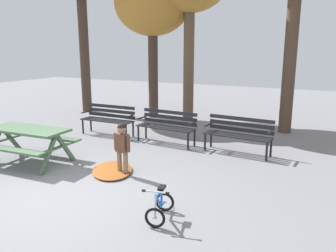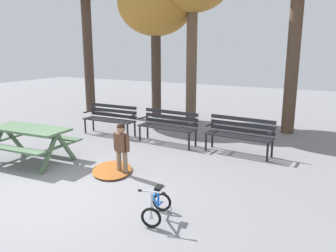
{
  "view_description": "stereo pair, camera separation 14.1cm",
  "coord_description": "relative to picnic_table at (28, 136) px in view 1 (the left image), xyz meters",
  "views": [
    {
      "loc": [
        4.12,
        -3.84,
        2.45
      ],
      "look_at": [
        0.94,
        2.33,
        0.85
      ],
      "focal_mm": 36.25,
      "sensor_mm": 36.0,
      "label": 1
    },
    {
      "loc": [
        4.25,
        -3.78,
        2.45
      ],
      "look_at": [
        0.94,
        2.33,
        0.85
      ],
      "focal_mm": 36.25,
      "sensor_mm": 36.0,
      "label": 2
    }
  ],
  "objects": [
    {
      "name": "ground",
      "position": [
        1.81,
        -1.07,
        -0.59
      ],
      "size": [
        36.0,
        36.0,
        0.0
      ],
      "primitive_type": "plane",
      "color": "gray"
    },
    {
      "name": "picnic_table",
      "position": [
        0.0,
        0.0,
        0.0
      ],
      "size": [
        1.88,
        1.45,
        0.79
      ],
      "color": "#4C6B4C",
      "rests_on": "ground"
    },
    {
      "name": "park_bench_far_left",
      "position": [
        0.05,
        2.79,
        -0.08
      ],
      "size": [
        1.61,
        0.47,
        0.85
      ],
      "color": "#232328",
      "rests_on": "ground"
    },
    {
      "name": "park_bench_left",
      "position": [
        1.96,
        2.76,
        -0.08
      ],
      "size": [
        1.63,
        0.55,
        0.85
      ],
      "color": "#232328",
      "rests_on": "ground"
    },
    {
      "name": "park_bench_right",
      "position": [
        3.86,
        2.77,
        -0.08
      ],
      "size": [
        1.63,
        0.57,
        0.85
      ],
      "color": "#232328",
      "rests_on": "ground"
    },
    {
      "name": "child_standing",
      "position": [
        2.23,
        0.32,
        0.02
      ],
      "size": [
        0.39,
        0.19,
        1.04
      ],
      "color": "#7F664C",
      "rests_on": "ground"
    },
    {
      "name": "kids_bicycle",
      "position": [
        3.75,
        -0.92,
        -0.39
      ],
      "size": [
        0.46,
        0.61,
        0.54
      ],
      "color": "black",
      "rests_on": "ground"
    },
    {
      "name": "leaf_pile",
      "position": [
        1.96,
        0.35,
        -0.56
      ],
      "size": [
        1.31,
        1.4,
        0.07
      ],
      "primitive_type": "ellipsoid",
      "rotation": [
        0.0,
        0.0,
        2.17
      ],
      "color": "#9E5623",
      "rests_on": "ground"
    },
    {
      "name": "tree_left",
      "position": [
        -0.1,
        5.66,
        3.3
      ],
      "size": [
        2.6,
        2.6,
        5.05
      ],
      "color": "#423328",
      "rests_on": "ground"
    }
  ]
}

